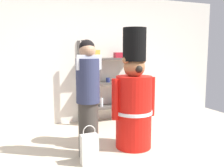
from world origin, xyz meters
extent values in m
plane|color=beige|center=(0.00, 0.00, 0.00)|extent=(6.40, 6.40, 0.00)
cube|color=silver|center=(0.00, 2.20, 1.30)|extent=(6.40, 0.12, 2.60)
cube|color=#4C4742|center=(-0.14, 1.83, 0.83)|extent=(0.05, 0.05, 1.67)
cube|color=#4C4742|center=(0.98, 1.83, 0.83)|extent=(0.05, 0.05, 1.67)
cube|color=#4C4742|center=(-0.14, 2.13, 0.83)|extent=(0.05, 0.05, 1.67)
cube|color=#4C4742|center=(0.98, 2.13, 0.83)|extent=(0.05, 0.05, 1.67)
cube|color=#4C4742|center=(0.42, 1.98, 0.30)|extent=(1.12, 0.30, 0.04)
cube|color=#4C4742|center=(0.42, 1.98, 0.80)|extent=(1.12, 0.30, 0.04)
cube|color=#4C4742|center=(0.42, 1.98, 1.30)|extent=(1.12, 0.30, 0.04)
cylinder|color=black|center=(0.05, 1.98, 0.86)|extent=(0.08, 0.08, 0.08)
cylinder|color=navy|center=(0.42, 1.95, 0.87)|extent=(0.08, 0.08, 0.09)
cylinder|color=yellow|center=(0.79, 1.96, 0.87)|extent=(0.08, 0.08, 0.11)
cylinder|color=#596B33|center=(0.00, 2.00, 0.41)|extent=(0.06, 0.06, 0.17)
cylinder|color=silver|center=(0.28, 1.97, 0.41)|extent=(0.07, 0.07, 0.18)
cylinder|color=navy|center=(0.56, 1.98, 0.42)|extent=(0.07, 0.07, 0.21)
cylinder|color=#B27226|center=(0.84, 1.95, 0.44)|extent=(0.06, 0.06, 0.24)
cube|color=gold|center=(0.17, 1.98, 1.40)|extent=(0.15, 0.12, 0.16)
cube|color=#B21E2D|center=(0.67, 1.98, 1.38)|extent=(0.18, 0.14, 0.11)
cylinder|color=red|center=(0.25, 0.47, 0.55)|extent=(0.54, 0.54, 1.10)
cylinder|color=white|center=(0.25, 0.47, 0.55)|extent=(0.56, 0.56, 0.05)
sphere|color=#9F663F|center=(0.25, 0.47, 1.23)|extent=(0.32, 0.32, 0.32)
sphere|color=#9F663F|center=(0.12, 0.47, 1.33)|extent=(0.11, 0.11, 0.11)
sphere|color=#9F663F|center=(0.39, 0.47, 1.33)|extent=(0.11, 0.11, 0.11)
cylinder|color=black|center=(0.25, 0.47, 1.56)|extent=(0.34, 0.34, 0.49)
cylinder|color=red|center=(-0.05, 0.47, 0.77)|extent=(0.11, 0.11, 0.60)
cylinder|color=red|center=(0.56, 0.47, 0.77)|extent=(0.11, 0.11, 0.60)
sphere|color=black|center=(0.25, 0.33, 1.21)|extent=(0.11, 0.11, 0.11)
cylinder|color=#38332D|center=(-0.48, 0.42, 0.38)|extent=(0.27, 0.27, 0.77)
cylinder|color=#2D3351|center=(-0.48, 0.42, 1.07)|extent=(0.32, 0.32, 0.60)
sphere|color=#A37556|center=(-0.48, 0.42, 1.47)|extent=(0.22, 0.22, 0.22)
cube|color=silver|center=(-0.48, 0.36, 1.32)|extent=(0.34, 0.04, 0.20)
sphere|color=black|center=(-0.48, 0.44, 1.52)|extent=(0.21, 0.21, 0.21)
cube|color=silver|center=(-0.55, 0.16, 0.20)|extent=(0.22, 0.13, 0.40)
torus|color=silver|center=(-0.55, 0.16, 0.44)|extent=(0.17, 0.01, 0.17)
camera|label=1|loc=(-1.48, -2.84, 1.48)|focal=40.46mm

